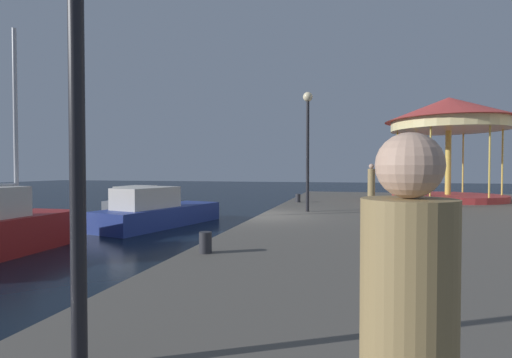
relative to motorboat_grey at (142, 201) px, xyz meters
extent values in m
plane|color=black|center=(8.65, -6.92, -0.54)|extent=(120.00, 120.00, 0.00)
cube|color=#5B564F|center=(15.41, -6.92, -0.14)|extent=(13.52, 29.72, 0.80)
cylinder|color=silver|center=(2.16, -10.63, 3.24)|extent=(0.12, 0.12, 5.47)
cube|color=gray|center=(-0.01, 0.23, -0.18)|extent=(2.24, 5.31, 0.71)
cube|color=beige|center=(0.02, -0.71, 0.55)|extent=(1.52, 2.36, 0.75)
cube|color=#4C6070|center=(-0.02, 0.44, 0.70)|extent=(1.24, 0.14, 0.34)
cube|color=navy|center=(3.92, -5.13, -0.13)|extent=(3.33, 6.27, 0.82)
cube|color=beige|center=(3.72, -5.95, 0.70)|extent=(1.96, 2.88, 0.84)
cube|color=#4C6070|center=(4.03, -4.68, 0.87)|extent=(1.17, 0.38, 0.38)
cylinder|color=#B23333|center=(16.57, 1.64, 0.41)|extent=(5.45, 5.45, 0.30)
cylinder|color=gold|center=(16.57, 1.64, 2.20)|extent=(0.28, 0.28, 3.27)
cylinder|color=#F2E099|center=(16.57, 1.64, 4.08)|extent=(5.62, 5.62, 0.50)
cone|color=#C63D38|center=(16.57, 1.64, 4.94)|extent=(6.25, 6.25, 1.21)
cylinder|color=gold|center=(19.04, 1.64, 2.20)|extent=(0.08, 0.08, 3.27)
cylinder|color=gold|center=(17.80, 3.78, 2.20)|extent=(0.08, 0.08, 3.27)
cylinder|color=gold|center=(15.33, 3.78, 2.20)|extent=(0.08, 0.08, 3.27)
cylinder|color=gold|center=(14.09, 1.64, 2.20)|extent=(0.08, 0.08, 3.27)
cylinder|color=gold|center=(15.33, -0.50, 2.20)|extent=(0.08, 0.08, 3.27)
cylinder|color=gold|center=(17.80, -0.50, 2.20)|extent=(0.08, 0.08, 3.27)
cylinder|color=black|center=(9.71, -17.32, 2.46)|extent=(0.12, 0.12, 4.39)
cylinder|color=black|center=(10.16, -5.43, 2.32)|extent=(0.12, 0.12, 4.12)
sphere|color=#F9E5B2|center=(10.16, -5.43, 4.56)|extent=(0.36, 0.36, 0.36)
cylinder|color=#2D2D33|center=(9.10, -13.11, 0.46)|extent=(0.24, 0.24, 0.40)
cylinder|color=#2D2D33|center=(9.24, -1.43, 0.46)|extent=(0.24, 0.24, 0.40)
cylinder|color=#937A4C|center=(12.67, -0.86, 1.07)|extent=(0.34, 0.34, 1.62)
sphere|color=tan|center=(12.67, -0.86, 2.00)|extent=(0.24, 0.24, 0.24)
sphere|color=tan|center=(11.98, -18.40, 1.86)|extent=(0.24, 0.24, 0.24)
camera|label=1|loc=(11.78, -19.88, 1.84)|focal=26.93mm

